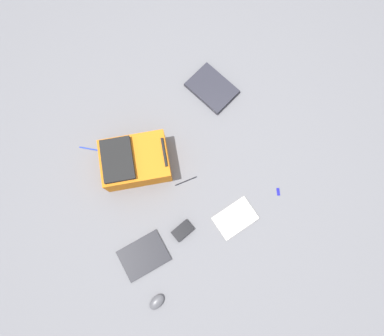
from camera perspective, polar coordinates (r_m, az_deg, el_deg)
ground_plane at (r=2.12m, az=-0.74°, el=-0.95°), size 4.13×4.13×0.00m
backpack at (r=2.07m, az=-9.87°, el=1.17°), size 0.40×0.48×0.21m
laptop at (r=2.30m, az=3.45°, el=13.56°), size 0.37×0.31×0.03m
book_blue at (r=2.10m, az=-8.30°, el=-14.73°), size 0.21×0.28×0.01m
book_manual at (r=2.09m, az=7.44°, el=-8.58°), size 0.19×0.26×0.02m
computer_mouse at (r=2.10m, az=-6.09°, el=-21.98°), size 0.09×0.12×0.04m
power_brick at (r=2.07m, az=-1.66°, el=-10.75°), size 0.10×0.14×0.03m
pen_black at (r=2.26m, az=-17.16°, el=3.18°), size 0.10×0.12×0.01m
pen_blue at (r=2.11m, az=-1.04°, el=-2.26°), size 0.02×0.15×0.01m
usb_stick at (r=2.17m, az=14.66°, el=-3.98°), size 0.05×0.04×0.01m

